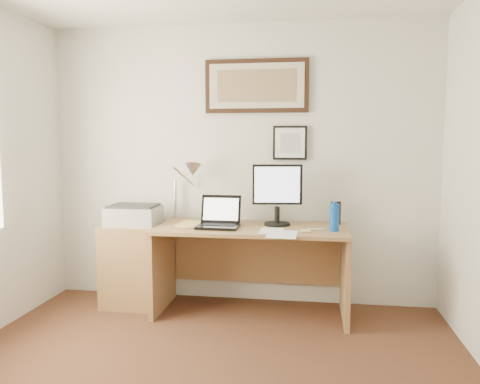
% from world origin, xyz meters
% --- Properties ---
extents(wall_back, '(3.50, 0.02, 2.50)m').
position_xyz_m(wall_back, '(0.00, 2.00, 1.25)').
color(wall_back, silver).
rests_on(wall_back, ground).
extents(side_cabinet, '(0.50, 0.40, 0.73)m').
position_xyz_m(side_cabinet, '(-0.92, 1.68, 0.36)').
color(side_cabinet, olive).
rests_on(side_cabinet, floor).
extents(water_bottle, '(0.08, 0.08, 0.22)m').
position_xyz_m(water_bottle, '(0.83, 1.55, 0.86)').
color(water_bottle, '#0D45AB').
rests_on(water_bottle, desk).
extents(bottle_cap, '(0.04, 0.04, 0.02)m').
position_xyz_m(bottle_cap, '(0.83, 1.55, 0.98)').
color(bottle_cap, '#0D45AB').
rests_on(bottle_cap, water_bottle).
extents(speaker, '(0.09, 0.08, 0.19)m').
position_xyz_m(speaker, '(0.85, 1.87, 0.85)').
color(speaker, black).
rests_on(speaker, desk).
extents(paper_sheet_a, '(0.19, 0.27, 0.00)m').
position_xyz_m(paper_sheet_a, '(0.33, 1.47, 0.75)').
color(paper_sheet_a, white).
rests_on(paper_sheet_a, desk).
extents(paper_sheet_b, '(0.24, 0.33, 0.00)m').
position_xyz_m(paper_sheet_b, '(0.43, 1.33, 0.75)').
color(paper_sheet_b, white).
rests_on(paper_sheet_b, desk).
extents(sticky_pad, '(0.09, 0.09, 0.01)m').
position_xyz_m(sticky_pad, '(0.60, 1.48, 0.76)').
color(sticky_pad, '#EBDC6F').
rests_on(sticky_pad, desk).
extents(marker_pen, '(0.14, 0.06, 0.02)m').
position_xyz_m(marker_pen, '(0.69, 1.55, 0.76)').
color(marker_pen, silver).
rests_on(marker_pen, desk).
extents(book, '(0.22, 0.28, 0.02)m').
position_xyz_m(book, '(-0.47, 1.63, 0.76)').
color(book, tan).
rests_on(book, desk).
extents(desk, '(1.60, 0.70, 0.75)m').
position_xyz_m(desk, '(0.15, 1.72, 0.51)').
color(desk, olive).
rests_on(desk, floor).
extents(laptop, '(0.35, 0.30, 0.26)m').
position_xyz_m(laptop, '(-0.11, 1.58, 0.81)').
color(laptop, black).
rests_on(laptop, desk).
extents(lcd_monitor, '(0.42, 0.22, 0.52)m').
position_xyz_m(lcd_monitor, '(0.36, 1.73, 1.04)').
color(lcd_monitor, black).
rests_on(lcd_monitor, desk).
extents(printer, '(0.44, 0.34, 0.18)m').
position_xyz_m(printer, '(-0.90, 1.68, 0.82)').
color(printer, '#A5A5A7').
rests_on(printer, side_cabinet).
extents(desk_lamp, '(0.29, 0.27, 0.53)m').
position_xyz_m(desk_lamp, '(-0.41, 1.81, 1.19)').
color(desk_lamp, silver).
rests_on(desk_lamp, desk).
extents(picture_large, '(0.92, 0.04, 0.47)m').
position_xyz_m(picture_large, '(0.15, 1.97, 1.95)').
color(picture_large, black).
rests_on(picture_large, wall_back).
extents(picture_small, '(0.30, 0.03, 0.30)m').
position_xyz_m(picture_small, '(0.45, 1.97, 1.45)').
color(picture_small, black).
rests_on(picture_small, wall_back).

